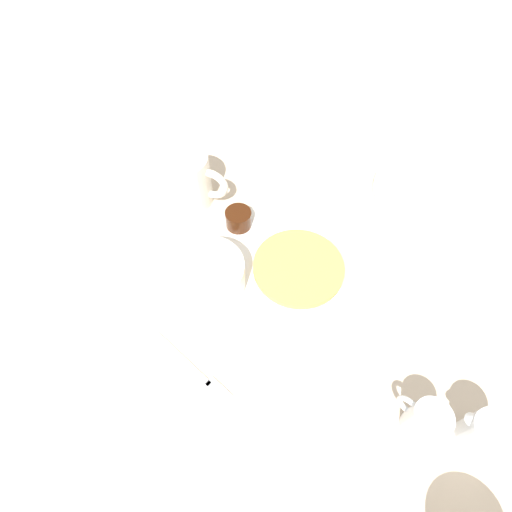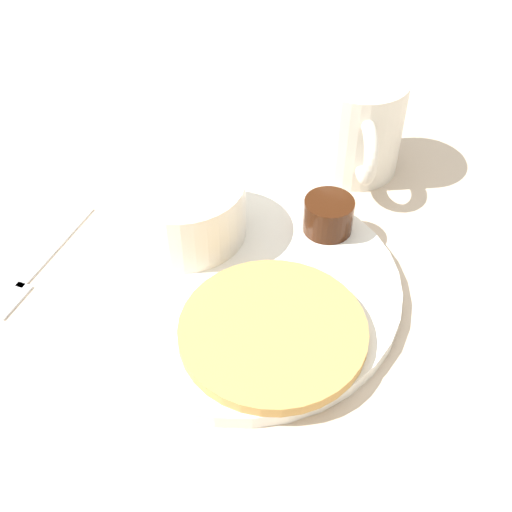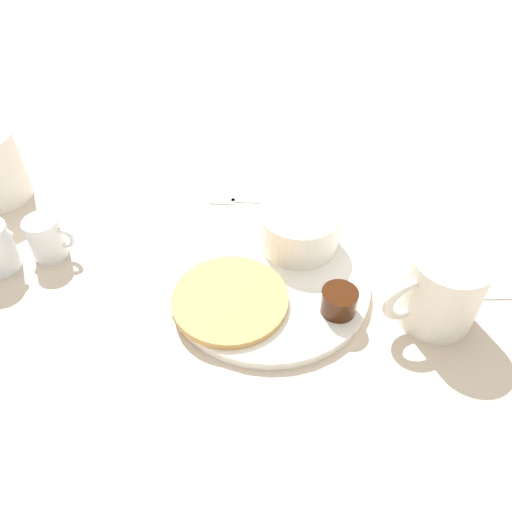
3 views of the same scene
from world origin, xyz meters
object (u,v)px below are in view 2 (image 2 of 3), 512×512
object	(u,v)px
bowl	(183,205)
fork	(33,271)
coffee_mug	(357,126)
plate	(243,285)

from	to	relation	value
bowl	fork	distance (m)	0.13
coffee_mug	fork	bearing A→B (deg)	125.25
plate	coffee_mug	bearing A→B (deg)	-24.88
plate	fork	bearing A→B (deg)	91.01
bowl	fork	size ratio (longest dim) A/B	0.75
bowl	coffee_mug	world-z (taller)	coffee_mug
coffee_mug	fork	distance (m)	0.32
bowl	coffee_mug	distance (m)	0.19
coffee_mug	plate	bearing A→B (deg)	155.12
coffee_mug	fork	size ratio (longest dim) A/B	0.86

